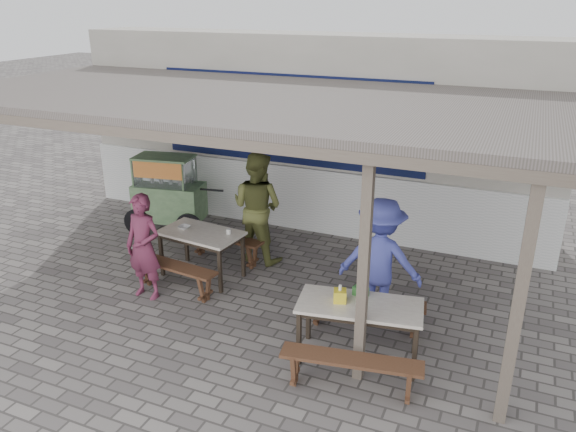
{
  "coord_description": "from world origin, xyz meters",
  "views": [
    {
      "loc": [
        3.72,
        -6.15,
        4.08
      ],
      "look_at": [
        0.7,
        0.9,
        1.09
      ],
      "focal_mm": 35.0,
      "sensor_mm": 36.0,
      "label": 1
    }
  ],
  "objects_px": {
    "patron_street_side": "(144,247)",
    "condiment_bowl": "(184,227)",
    "table_right": "(360,310)",
    "bench_left_wall": "(226,242)",
    "condiment_jar": "(229,231)",
    "donation_box": "(361,291)",
    "table_left": "(201,237)",
    "bench_left_street": "(176,272)",
    "vendor_cart": "(168,191)",
    "bench_right_wall": "(365,307)",
    "tissue_box": "(340,296)",
    "bench_right_street": "(351,366)",
    "patron_wall_side": "(257,207)",
    "patron_right_table": "(380,260)"
  },
  "relations": [
    {
      "from": "table_left",
      "to": "patron_street_side",
      "type": "bearing_deg",
      "value": -109.16
    },
    {
      "from": "condiment_jar",
      "to": "condiment_bowl",
      "type": "xyz_separation_m",
      "value": [
        -0.73,
        -0.09,
        -0.02
      ]
    },
    {
      "from": "patron_street_side",
      "to": "tissue_box",
      "type": "relative_size",
      "value": 10.55
    },
    {
      "from": "patron_street_side",
      "to": "condiment_bowl",
      "type": "distance_m",
      "value": 0.87
    },
    {
      "from": "condiment_jar",
      "to": "donation_box",
      "type": "bearing_deg",
      "value": -23.59
    },
    {
      "from": "table_right",
      "to": "patron_right_table",
      "type": "relative_size",
      "value": 0.9
    },
    {
      "from": "table_right",
      "to": "vendor_cart",
      "type": "bearing_deg",
      "value": 141.13
    },
    {
      "from": "bench_right_street",
      "to": "condiment_bowl",
      "type": "bearing_deg",
      "value": 141.95
    },
    {
      "from": "patron_street_side",
      "to": "patron_wall_side",
      "type": "bearing_deg",
      "value": 64.52
    },
    {
      "from": "patron_right_table",
      "to": "bench_left_wall",
      "type": "bearing_deg",
      "value": -18.98
    },
    {
      "from": "bench_right_street",
      "to": "bench_right_wall",
      "type": "bearing_deg",
      "value": 90.0
    },
    {
      "from": "patron_street_side",
      "to": "bench_left_wall",
      "type": "bearing_deg",
      "value": 73.98
    },
    {
      "from": "table_left",
      "to": "bench_left_street",
      "type": "bearing_deg",
      "value": -90.0
    },
    {
      "from": "table_left",
      "to": "condiment_bowl",
      "type": "height_order",
      "value": "condiment_bowl"
    },
    {
      "from": "table_left",
      "to": "donation_box",
      "type": "bearing_deg",
      "value": -11.84
    },
    {
      "from": "bench_left_street",
      "to": "tissue_box",
      "type": "height_order",
      "value": "tissue_box"
    },
    {
      "from": "patron_street_side",
      "to": "condiment_bowl",
      "type": "height_order",
      "value": "patron_street_side"
    },
    {
      "from": "bench_left_wall",
      "to": "bench_left_street",
      "type": "bearing_deg",
      "value": -90.0
    },
    {
      "from": "bench_left_wall",
      "to": "condiment_bowl",
      "type": "bearing_deg",
      "value": -114.88
    },
    {
      "from": "table_right",
      "to": "condiment_jar",
      "type": "distance_m",
      "value": 2.72
    },
    {
      "from": "bench_right_wall",
      "to": "vendor_cart",
      "type": "distance_m",
      "value": 4.65
    },
    {
      "from": "bench_left_street",
      "to": "table_right",
      "type": "bearing_deg",
      "value": -3.42
    },
    {
      "from": "table_right",
      "to": "bench_right_wall",
      "type": "height_order",
      "value": "table_right"
    },
    {
      "from": "table_right",
      "to": "condiment_jar",
      "type": "relative_size",
      "value": 19.81
    },
    {
      "from": "bench_left_wall",
      "to": "donation_box",
      "type": "xyz_separation_m",
      "value": [
        2.73,
        -1.55,
        0.47
      ]
    },
    {
      "from": "bench_right_wall",
      "to": "patron_street_side",
      "type": "height_order",
      "value": "patron_street_side"
    },
    {
      "from": "table_left",
      "to": "table_right",
      "type": "bearing_deg",
      "value": -15.03
    },
    {
      "from": "bench_right_street",
      "to": "tissue_box",
      "type": "height_order",
      "value": "tissue_box"
    },
    {
      "from": "bench_right_wall",
      "to": "condiment_bowl",
      "type": "distance_m",
      "value": 3.12
    },
    {
      "from": "patron_street_side",
      "to": "bench_left_street",
      "type": "bearing_deg",
      "value": 37.57
    },
    {
      "from": "table_left",
      "to": "vendor_cart",
      "type": "bearing_deg",
      "value": 145.27
    },
    {
      "from": "table_right",
      "to": "bench_right_street",
      "type": "height_order",
      "value": "table_right"
    },
    {
      "from": "tissue_box",
      "to": "table_left",
      "type": "bearing_deg",
      "value": 155.94
    },
    {
      "from": "patron_street_side",
      "to": "patron_wall_side",
      "type": "height_order",
      "value": "patron_wall_side"
    },
    {
      "from": "condiment_jar",
      "to": "vendor_cart",
      "type": "bearing_deg",
      "value": 147.62
    },
    {
      "from": "table_left",
      "to": "patron_wall_side",
      "type": "bearing_deg",
      "value": 67.16
    },
    {
      "from": "patron_wall_side",
      "to": "bench_left_street",
      "type": "bearing_deg",
      "value": 76.17
    },
    {
      "from": "bench_left_street",
      "to": "donation_box",
      "type": "xyz_separation_m",
      "value": [
        2.87,
        -0.32,
        0.47
      ]
    },
    {
      "from": "patron_wall_side",
      "to": "donation_box",
      "type": "height_order",
      "value": "patron_wall_side"
    },
    {
      "from": "bench_left_street",
      "to": "bench_left_wall",
      "type": "xyz_separation_m",
      "value": [
        0.14,
        1.23,
        0.0
      ]
    },
    {
      "from": "condiment_bowl",
      "to": "table_right",
      "type": "bearing_deg",
      "value": -19.86
    },
    {
      "from": "bench_left_street",
      "to": "table_right",
      "type": "xyz_separation_m",
      "value": [
        2.92,
        -0.52,
        0.34
      ]
    },
    {
      "from": "patron_right_table",
      "to": "donation_box",
      "type": "relative_size",
      "value": 10.06
    },
    {
      "from": "bench_left_street",
      "to": "patron_right_table",
      "type": "relative_size",
      "value": 0.8
    },
    {
      "from": "tissue_box",
      "to": "donation_box",
      "type": "xyz_separation_m",
      "value": [
        0.19,
        0.23,
        -0.02
      ]
    },
    {
      "from": "bench_left_wall",
      "to": "patron_street_side",
      "type": "xyz_separation_m",
      "value": [
        -0.49,
        -1.47,
        0.45
      ]
    },
    {
      "from": "condiment_jar",
      "to": "bench_left_street",
      "type": "bearing_deg",
      "value": -125.17
    },
    {
      "from": "table_right",
      "to": "bench_left_wall",
      "type": "bearing_deg",
      "value": 138.44
    },
    {
      "from": "patron_wall_side",
      "to": "tissue_box",
      "type": "distance_m",
      "value": 2.96
    },
    {
      "from": "donation_box",
      "to": "vendor_cart",
      "type": "bearing_deg",
      "value": 152.27
    }
  ]
}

